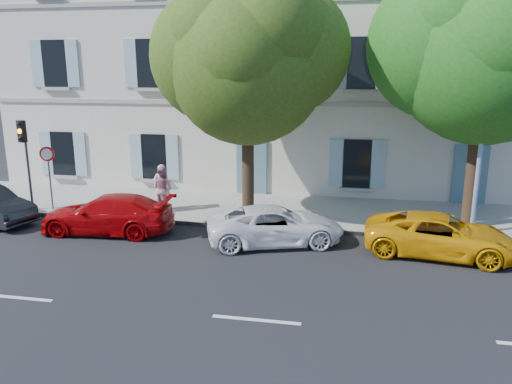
% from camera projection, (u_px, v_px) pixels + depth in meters
% --- Properties ---
extents(ground, '(90.00, 90.00, 0.00)m').
position_uv_depth(ground, '(281.00, 255.00, 14.89)').
color(ground, black).
extents(sidewalk, '(36.00, 4.50, 0.15)m').
position_uv_depth(sidewalk, '(297.00, 211.00, 19.11)').
color(sidewalk, '#A09E96').
rests_on(sidewalk, ground).
extents(kerb, '(36.00, 0.16, 0.16)m').
position_uv_depth(kerb, '(290.00, 229.00, 17.04)').
color(kerb, '#9E998E').
rests_on(kerb, ground).
extents(building, '(28.00, 7.00, 12.00)m').
position_uv_depth(building, '(313.00, 55.00, 23.14)').
color(building, beige).
rests_on(building, ground).
extents(car_red_coupe, '(4.55, 2.05, 1.29)m').
position_uv_depth(car_red_coupe, '(107.00, 214.00, 16.80)').
color(car_red_coupe, '#A10407').
rests_on(car_red_coupe, ground).
extents(car_white_coupe, '(4.71, 3.20, 1.20)m').
position_uv_depth(car_white_coupe, '(275.00, 225.00, 15.79)').
color(car_white_coupe, white).
rests_on(car_white_coupe, ground).
extents(car_yellow_supercar, '(4.65, 2.64, 1.22)m').
position_uv_depth(car_yellow_supercar, '(441.00, 235.00, 14.79)').
color(car_yellow_supercar, '#E79E09').
rests_on(car_yellow_supercar, ground).
extents(tree_left, '(5.37, 5.37, 8.33)m').
position_uv_depth(tree_left, '(248.00, 65.00, 16.65)').
color(tree_left, '#3A2819').
rests_on(tree_left, sidewalk).
extents(tree_right, '(5.75, 5.75, 8.86)m').
position_uv_depth(tree_right, '(486.00, 55.00, 15.77)').
color(tree_right, '#3A2819').
rests_on(tree_right, sidewalk).
extents(traffic_light, '(0.31, 0.39, 3.42)m').
position_uv_depth(traffic_light, '(24.00, 146.00, 18.43)').
color(traffic_light, '#383A3D').
rests_on(traffic_light, sidewalk).
extents(road_sign, '(0.55, 0.17, 2.43)m').
position_uv_depth(road_sign, '(48.00, 164.00, 18.72)').
color(road_sign, '#383A3D').
rests_on(road_sign, sidewalk).
extents(street_lamp, '(0.28, 1.59, 7.47)m').
position_uv_depth(street_lamp, '(487.00, 103.00, 15.23)').
color(street_lamp, '#7293BF').
rests_on(street_lamp, sidewalk).
extents(pedestrian_a, '(0.71, 0.55, 1.75)m').
position_uv_depth(pedestrian_a, '(162.00, 187.00, 18.97)').
color(pedestrian_a, silver).
rests_on(pedestrian_a, sidewalk).
extents(pedestrian_b, '(1.00, 0.89, 1.72)m').
position_uv_depth(pedestrian_b, '(162.00, 189.00, 18.76)').
color(pedestrian_b, '#B1717F').
rests_on(pedestrian_b, sidewalk).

